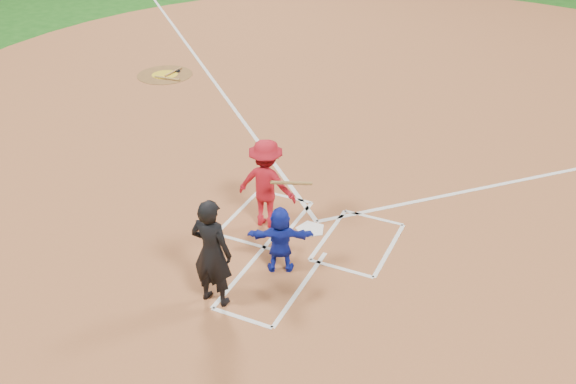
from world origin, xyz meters
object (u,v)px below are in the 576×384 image
at_px(home_plate, 311,229).
at_px(on_deck_circle, 165,75).
at_px(umpire, 212,253).
at_px(catcher, 280,240).
at_px(batter_at_plate, 266,184).

relative_size(home_plate, on_deck_circle, 0.35).
bearing_deg(home_plate, umpire, 76.67).
relative_size(home_plate, catcher, 0.48).
height_order(home_plate, catcher, catcher).
bearing_deg(on_deck_circle, batter_at_plate, -42.74).
xyz_separation_m(on_deck_circle, umpire, (6.84, -8.52, 0.96)).
xyz_separation_m(umpire, batter_at_plate, (-0.25, 2.43, -0.07)).
bearing_deg(home_plate, catcher, 90.24).
distance_m(on_deck_circle, catcher, 10.46).
bearing_deg(home_plate, on_deck_circle, -38.50).
bearing_deg(on_deck_circle, umpire, -51.24).
height_order(home_plate, umpire, umpire).
distance_m(umpire, batter_at_plate, 2.45).
distance_m(catcher, batter_at_plate, 1.52).
height_order(home_plate, batter_at_plate, batter_at_plate).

